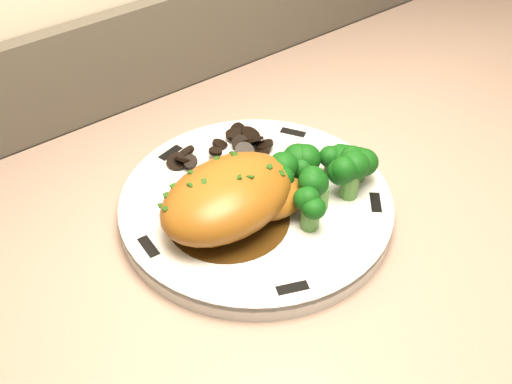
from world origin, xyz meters
TOP-DOWN VIEW (x-y plane):
  - plate at (-0.22, 1.74)m, footprint 0.35×0.35m
  - rim_accent_0 at (-0.25, 1.85)m, footprint 0.03×0.02m
  - rim_accent_1 at (-0.33, 1.75)m, footprint 0.01×0.03m
  - rim_accent_2 at (-0.26, 1.63)m, footprint 0.03×0.02m
  - rim_accent_3 at (-0.13, 1.67)m, footprint 0.03×0.03m
  - rim_accent_4 at (-0.12, 1.80)m, footprint 0.02×0.03m
  - gravy_pool at (-0.26, 1.74)m, footprint 0.12×0.12m
  - chicken_breast at (-0.25, 1.73)m, footprint 0.15×0.11m
  - mushroom_pile at (-0.21, 1.82)m, footprint 0.09×0.07m
  - broccoli_florets at (-0.16, 1.71)m, footprint 0.11×0.09m

SIDE VIEW (x-z plane):
  - plate at x=-0.22m, z-range 0.80..0.82m
  - rim_accent_0 at x=-0.25m, z-range 0.82..0.82m
  - rim_accent_1 at x=-0.33m, z-range 0.82..0.82m
  - rim_accent_2 at x=-0.26m, z-range 0.82..0.82m
  - rim_accent_3 at x=-0.13m, z-range 0.82..0.82m
  - rim_accent_4 at x=-0.12m, z-range 0.82..0.82m
  - gravy_pool at x=-0.26m, z-range 0.82..0.82m
  - mushroom_pile at x=-0.21m, z-range 0.81..0.84m
  - broccoli_florets at x=-0.16m, z-range 0.82..0.86m
  - chicken_breast at x=-0.25m, z-range 0.82..0.87m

